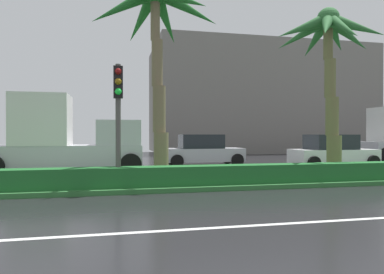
{
  "coord_description": "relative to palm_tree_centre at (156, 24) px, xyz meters",
  "views": [
    {
      "loc": [
        4.4,
        -4.43,
        1.77
      ],
      "look_at": [
        7.89,
        11.34,
        1.61
      ],
      "focal_mm": 33.48,
      "sensor_mm": 36.0,
      "label": 1
    }
  ],
  "objects": [
    {
      "name": "palm_tree_centre",
      "position": [
        0.0,
        0.0,
        0.0
      ],
      "size": [
        4.84,
        4.34,
        7.2
      ],
      "color": "#716347",
      "rests_on": "median_strip"
    },
    {
      "name": "car_in_traffic_third",
      "position": [
        3.31,
        6.27,
        -4.91
      ],
      "size": [
        4.3,
        2.02,
        1.72
      ],
      "color": "silver",
      "rests_on": "ground_plane"
    },
    {
      "name": "building_far_right",
      "position": [
        12.6,
        20.89,
        -0.66
      ],
      "size": [
        20.56,
        10.65,
        10.14
      ],
      "color": "slate",
      "rests_on": "ground_plane"
    },
    {
      "name": "palm_tree_centre_right",
      "position": [
        7.03,
        0.1,
        -0.36
      ],
      "size": [
        4.35,
        4.16,
        6.73
      ],
      "color": "brown",
      "rests_on": "median_strip"
    },
    {
      "name": "box_truck_lead",
      "position": [
        -3.57,
        3.75,
        -4.18
      ],
      "size": [
        6.4,
        2.64,
        3.46
      ],
      "color": "silver",
      "rests_on": "ground_plane"
    },
    {
      "name": "car_in_traffic_fourth",
      "position": [
        9.51,
        3.51,
        -4.91
      ],
      "size": [
        4.3,
        2.02,
        1.72
      ],
      "color": "white",
      "rests_on": "ground_plane"
    },
    {
      "name": "traffic_signal_median_right",
      "position": [
        -1.38,
        -1.81,
        -3.01
      ],
      "size": [
        0.28,
        0.43,
        3.73
      ],
      "color": "#4C4C47",
      "rests_on": "median_strip"
    }
  ]
}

